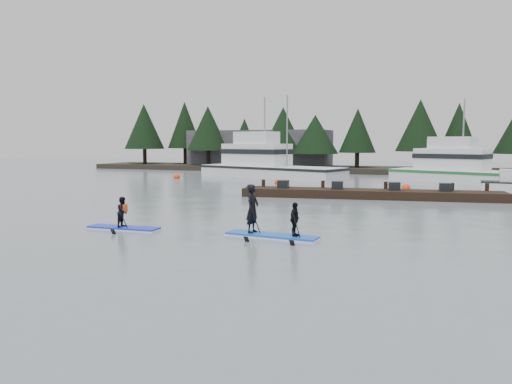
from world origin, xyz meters
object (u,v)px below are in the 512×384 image
(fishing_boat_large, at_px, (267,171))
(paddleboard_solo, at_px, (123,218))
(paddleboard_duo, at_px, (268,219))
(fishing_boat_medium, at_px, (465,176))
(floating_dock, at_px, (369,194))

(fishing_boat_large, height_order, paddleboard_solo, fishing_boat_large)
(fishing_boat_large, relative_size, paddleboard_duo, 4.46)
(paddleboard_solo, bearing_deg, fishing_boat_medium, 63.06)
(fishing_boat_large, height_order, paddleboard_duo, fishing_boat_large)
(floating_dock, xyz_separation_m, paddleboard_duo, (-1.67, -14.43, 0.40))
(paddleboard_solo, bearing_deg, fishing_boat_large, 96.03)
(fishing_boat_medium, height_order, paddleboard_duo, fishing_boat_medium)
(fishing_boat_medium, height_order, floating_dock, fishing_boat_medium)
(fishing_boat_medium, relative_size, paddleboard_duo, 3.87)
(fishing_boat_large, distance_m, paddleboard_duo, 31.85)
(fishing_boat_medium, relative_size, paddleboard_solo, 4.54)
(fishing_boat_medium, bearing_deg, paddleboard_solo, -93.13)
(fishing_boat_large, xyz_separation_m, paddleboard_solo, (4.72, -30.52, -0.21))
(fishing_boat_large, bearing_deg, floating_dock, -33.25)
(fishing_boat_medium, bearing_deg, fishing_boat_large, -159.11)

